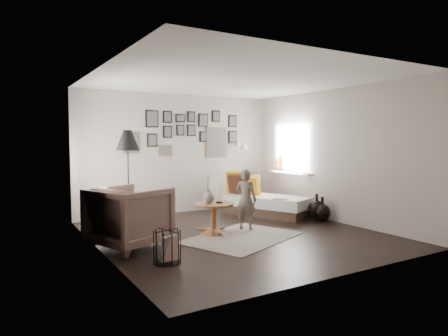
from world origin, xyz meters
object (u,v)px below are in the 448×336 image
magazine_basket (167,247)px  demijohn_large (317,210)px  floor_lamp (128,144)px  child (246,200)px  vase (209,195)px  demijohn_small (322,212)px  daybed (263,202)px  pedestal_table (214,220)px  armchair (129,217)px

magazine_basket → demijohn_large: (3.59, 1.02, -0.00)m
floor_lamp → child: (1.81, -1.02, -0.99)m
vase → child: child is taller
child → magazine_basket: bearing=86.0°
vase → child: (0.73, -0.04, -0.13)m
demijohn_large → demijohn_small: demijohn_large is taller
daybed → pedestal_table: bearing=-174.5°
floor_lamp → demijohn_small: (3.49, -1.20, -1.35)m
pedestal_table → demijohn_large: (2.29, -0.08, -0.03)m
child → armchair: bearing=59.0°
pedestal_table → armchair: bearing=-176.5°
pedestal_table → daybed: (1.79, 1.00, 0.03)m
pedestal_table → demijohn_large: demijohn_large is taller
demijohn_small → child: 1.73m
floor_lamp → child: 2.30m
daybed → magazine_basket: daybed is taller
vase → armchair: bearing=-175.5°
armchair → demijohn_large: size_ratio=1.86×
armchair → floor_lamp: (0.33, 1.09, 1.07)m
pedestal_table → armchair: 1.51m
magazine_basket → demijohn_small: bearing=13.9°
pedestal_table → daybed: bearing=29.3°
magazine_basket → demijohn_large: size_ratio=0.79×
vase → child: size_ratio=0.44×
demijohn_small → child: (-1.68, 0.18, 0.36)m
pedestal_table → vase: bearing=166.0°
daybed → floor_lamp: size_ratio=1.13×
vase → child: 0.74m
magazine_basket → child: size_ratio=0.39×
floor_lamp → child: floor_lamp is taller
demijohn_large → child: child is taller
pedestal_table → magazine_basket: (-1.30, -1.10, -0.03)m
vase → armchair: vase is taller
demijohn_small → demijohn_large: bearing=106.1°
pedestal_table → vase: 0.44m
vase → demijohn_large: 2.42m
floor_lamp → demijohn_large: size_ratio=3.28×
demijohn_large → demijohn_small: size_ratio=1.10×
vase → demijohn_large: (2.37, -0.10, -0.47)m
daybed → child: 1.55m
floor_lamp → demijohn_small: bearing=-19.0°
daybed → demijohn_large: bearing=-88.8°
demijohn_large → pedestal_table: bearing=177.9°
daybed → child: bearing=-161.9°
pedestal_table → vase: size_ratio=1.40×
child → demijohn_large: bearing=-125.2°
pedestal_table → magazine_basket: pedestal_table is taller
demijohn_large → child: size_ratio=0.50×
floor_lamp → pedestal_table: bearing=-40.8°
armchair → magazine_basket: size_ratio=2.35×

